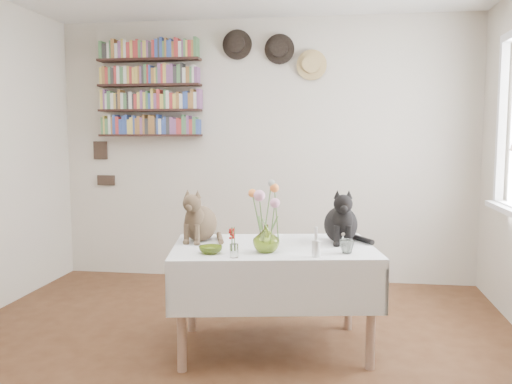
% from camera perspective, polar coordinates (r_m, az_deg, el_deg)
% --- Properties ---
extents(room, '(4.08, 4.58, 2.58)m').
position_cam_1_polar(room, '(3.00, -4.71, 3.03)').
color(room, brown).
rests_on(room, ground).
extents(dining_table, '(1.41, 1.04, 0.69)m').
position_cam_1_polar(dining_table, '(3.57, 1.84, -8.35)').
color(dining_table, white).
rests_on(dining_table, room).
extents(tabby_cat, '(0.29, 0.35, 0.36)m').
position_cam_1_polar(tabby_cat, '(3.69, -5.87, -2.31)').
color(tabby_cat, brown).
rests_on(tabby_cat, dining_table).
extents(black_cat, '(0.27, 0.33, 0.37)m').
position_cam_1_polar(black_cat, '(3.66, 8.93, -2.38)').
color(black_cat, black).
rests_on(black_cat, dining_table).
extents(flower_vase, '(0.21, 0.21, 0.17)m').
position_cam_1_polar(flower_vase, '(3.32, 1.08, -4.91)').
color(flower_vase, '#A1BB44').
rests_on(flower_vase, dining_table).
extents(green_bowl, '(0.16, 0.16, 0.04)m').
position_cam_1_polar(green_bowl, '(3.31, -4.80, -6.08)').
color(green_bowl, '#A1BB44').
rests_on(green_bowl, dining_table).
extents(drinking_glass, '(0.10, 0.10, 0.08)m').
position_cam_1_polar(drinking_glass, '(3.34, 9.53, -5.67)').
color(drinking_glass, white).
rests_on(drinking_glass, dining_table).
extents(candlestick, '(0.05, 0.05, 0.18)m').
position_cam_1_polar(candlestick, '(3.21, 6.33, -5.78)').
color(candlestick, white).
rests_on(candlestick, dining_table).
extents(berry_jar, '(0.05, 0.05, 0.20)m').
position_cam_1_polar(berry_jar, '(3.18, -2.33, -5.33)').
color(berry_jar, white).
rests_on(berry_jar, dining_table).
extents(porcelain_figurine, '(0.05, 0.05, 0.09)m').
position_cam_1_polar(porcelain_figurine, '(3.56, 9.14, -4.96)').
color(porcelain_figurine, white).
rests_on(porcelain_figurine, dining_table).
extents(flower_bouquet, '(0.17, 0.12, 0.39)m').
position_cam_1_polar(flower_bouquet, '(3.29, 1.14, -0.47)').
color(flower_bouquet, '#4C7233').
rests_on(flower_bouquet, flower_vase).
extents(bookshelf_unit, '(1.00, 0.16, 0.91)m').
position_cam_1_polar(bookshelf_unit, '(5.40, -11.13, 10.57)').
color(bookshelf_unit, black).
rests_on(bookshelf_unit, room).
extents(wall_hats, '(0.98, 0.09, 0.48)m').
position_cam_1_polar(wall_hats, '(5.20, 2.08, 14.46)').
color(wall_hats, black).
rests_on(wall_hats, room).
extents(wall_art_plaques, '(0.21, 0.02, 0.44)m').
position_cam_1_polar(wall_art_plaques, '(5.65, -15.82, 2.97)').
color(wall_art_plaques, '#38281E').
rests_on(wall_art_plaques, room).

